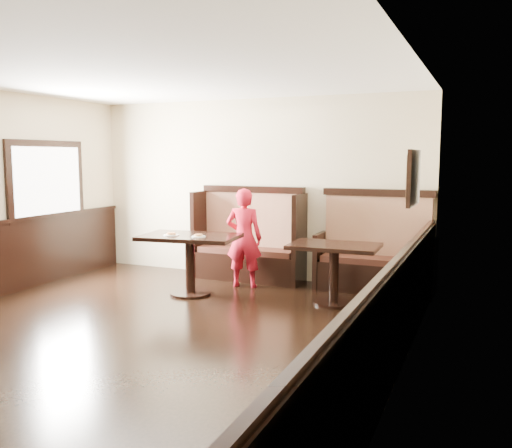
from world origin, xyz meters
The scene contains 9 objects.
ground centered at (0.00, 0.00, 0.00)m, with size 7.00×7.00×0.00m, color black.
room_shell centered at (-0.30, 0.28, 0.67)m, with size 7.00×7.00×7.00m.
booth_main centered at (0.00, 3.30, 0.53)m, with size 1.75×0.72×1.45m.
booth_neighbor centered at (1.95, 3.29, 0.48)m, with size 1.65×0.72×1.45m.
table_main centered at (-0.36, 2.07, 0.64)m, with size 1.41×0.98×0.84m.
table_neighbor centered at (1.60, 2.39, 0.59)m, with size 1.15×0.77×0.79m.
child centered at (0.14, 2.78, 0.73)m, with size 0.53×0.35×1.45m, color red.
pizza_plate_left centered at (-0.56, 1.93, 0.85)m, with size 0.21×0.21×0.04m.
pizza_plate_right centered at (-0.16, 1.97, 0.85)m, with size 0.19×0.19×0.04m.
Camera 1 is at (3.40, -4.33, 1.91)m, focal length 38.00 mm.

